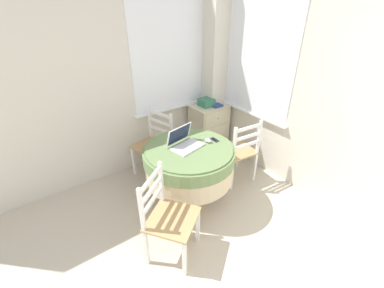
# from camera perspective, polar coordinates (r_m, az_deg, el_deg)

# --- Properties ---
(corner_room_shell) EXTENTS (4.08, 4.90, 2.55)m
(corner_room_shell) POSITION_cam_1_polar(r_m,az_deg,el_deg) (2.81, 8.15, 11.07)
(corner_room_shell) COLOR beige
(corner_room_shell) RESTS_ON ground_plane
(round_dining_table) EXTENTS (1.02, 1.02, 0.74)m
(round_dining_table) POSITION_cam_1_polar(r_m,az_deg,el_deg) (2.89, -0.67, -3.80)
(round_dining_table) COLOR #4C3D2D
(round_dining_table) RESTS_ON ground_plane
(laptop) EXTENTS (0.39, 0.33, 0.22)m
(laptop) POSITION_cam_1_polar(r_m,az_deg,el_deg) (2.81, -1.64, 0.36)
(laptop) COLOR white
(laptop) RESTS_ON round_dining_table
(computer_mouse) EXTENTS (0.06, 0.09, 0.05)m
(computer_mouse) POSITION_cam_1_polar(r_m,az_deg,el_deg) (2.90, 3.60, 0.79)
(computer_mouse) COLOR silver
(computer_mouse) RESTS_ON round_dining_table
(cell_phone) EXTENTS (0.05, 0.11, 0.01)m
(cell_phone) POSITION_cam_1_polar(r_m,az_deg,el_deg) (2.96, 5.01, 0.95)
(cell_phone) COLOR #2D2D33
(cell_phone) RESTS_ON round_dining_table
(dining_chair_near_back_window) EXTENTS (0.53, 0.54, 0.89)m
(dining_chair_near_back_window) POSITION_cam_1_polar(r_m,az_deg,el_deg) (3.51, -8.37, -0.07)
(dining_chair_near_back_window) COLOR tan
(dining_chair_near_back_window) RESTS_ON ground_plane
(dining_chair_near_right_window) EXTENTS (0.48, 0.46, 0.89)m
(dining_chair_near_right_window) POSITION_cam_1_polar(r_m,az_deg,el_deg) (3.36, 10.21, -1.65)
(dining_chair_near_right_window) COLOR tan
(dining_chair_near_right_window) RESTS_ON ground_plane
(dining_chair_camera_near) EXTENTS (0.60, 0.60, 0.89)m
(dining_chair_camera_near) POSITION_cam_1_polar(r_m,az_deg,el_deg) (2.42, -5.43, -15.92)
(dining_chair_camera_near) COLOR tan
(dining_chair_camera_near) RESTS_ON ground_plane
(corner_cabinet) EXTENTS (0.55, 0.44, 0.76)m
(corner_cabinet) POSITION_cam_1_polar(r_m,az_deg,el_deg) (4.07, 3.72, 3.66)
(corner_cabinet) COLOR beige
(corner_cabinet) RESTS_ON ground_plane
(storage_box) EXTENTS (0.19, 0.20, 0.11)m
(storage_box) POSITION_cam_1_polar(r_m,az_deg,el_deg) (3.87, 3.23, 9.23)
(storage_box) COLOR #387A5B
(storage_box) RESTS_ON corner_cabinet
(book_on_cabinet) EXTENTS (0.15, 0.25, 0.02)m
(book_on_cabinet) POSITION_cam_1_polar(r_m,az_deg,el_deg) (3.92, 4.96, 8.78)
(book_on_cabinet) COLOR #33478C
(book_on_cabinet) RESTS_ON corner_cabinet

